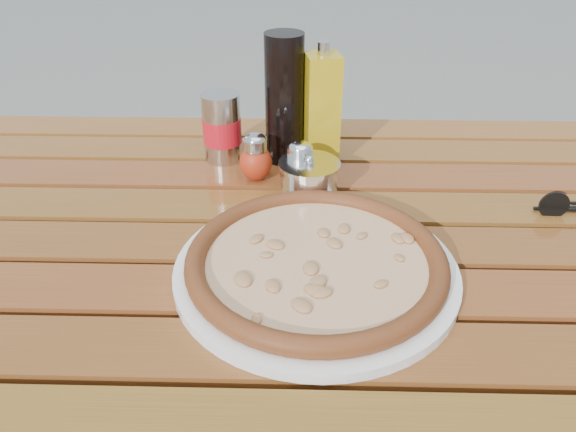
{
  "coord_description": "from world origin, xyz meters",
  "views": [
    {
      "loc": [
        0.02,
        -0.64,
        1.19
      ],
      "look_at": [
        0.0,
        0.02,
        0.78
      ],
      "focal_mm": 35.0,
      "sensor_mm": 36.0,
      "label": 1
    }
  ],
  "objects_px": {
    "pepper_shaker": "(256,158)",
    "sunglasses": "(575,206)",
    "plate": "(316,270)",
    "oregano_shaker": "(300,167)",
    "olive_oil_cruet": "(322,110)",
    "pizza": "(316,260)",
    "soda_can": "(222,128)",
    "dark_bottle": "(284,99)",
    "parmesan_tin": "(309,179)",
    "table": "(288,285)"
  },
  "relations": [
    {
      "from": "oregano_shaker",
      "to": "dark_bottle",
      "type": "distance_m",
      "value": 0.13
    },
    {
      "from": "olive_oil_cruet",
      "to": "pizza",
      "type": "bearing_deg",
      "value": -92.25
    },
    {
      "from": "table",
      "to": "dark_bottle",
      "type": "bearing_deg",
      "value": 92.67
    },
    {
      "from": "table",
      "to": "pepper_shaker",
      "type": "relative_size",
      "value": 17.07
    },
    {
      "from": "pizza",
      "to": "dark_bottle",
      "type": "xyz_separation_m",
      "value": [
        -0.05,
        0.34,
        0.09
      ]
    },
    {
      "from": "olive_oil_cruet",
      "to": "pepper_shaker",
      "type": "bearing_deg",
      "value": -148.41
    },
    {
      "from": "pizza",
      "to": "soda_can",
      "type": "height_order",
      "value": "soda_can"
    },
    {
      "from": "parmesan_tin",
      "to": "sunglasses",
      "type": "height_order",
      "value": "parmesan_tin"
    },
    {
      "from": "dark_bottle",
      "to": "sunglasses",
      "type": "bearing_deg",
      "value": -22.63
    },
    {
      "from": "plate",
      "to": "pepper_shaker",
      "type": "bearing_deg",
      "value": 110.22
    },
    {
      "from": "plate",
      "to": "soda_can",
      "type": "xyz_separation_m",
      "value": [
        -0.16,
        0.33,
        0.05
      ]
    },
    {
      "from": "pepper_shaker",
      "to": "sunglasses",
      "type": "bearing_deg",
      "value": -12.14
    },
    {
      "from": "table",
      "to": "pizza",
      "type": "relative_size",
      "value": 3.06
    },
    {
      "from": "soda_can",
      "to": "sunglasses",
      "type": "bearing_deg",
      "value": -18.06
    },
    {
      "from": "soda_can",
      "to": "pizza",
      "type": "bearing_deg",
      "value": -64.5
    },
    {
      "from": "table",
      "to": "dark_bottle",
      "type": "relative_size",
      "value": 6.36
    },
    {
      "from": "pepper_shaker",
      "to": "sunglasses",
      "type": "height_order",
      "value": "pepper_shaker"
    },
    {
      "from": "dark_bottle",
      "to": "soda_can",
      "type": "relative_size",
      "value": 1.83
    },
    {
      "from": "pepper_shaker",
      "to": "olive_oil_cruet",
      "type": "relative_size",
      "value": 0.39
    },
    {
      "from": "oregano_shaker",
      "to": "table",
      "type": "bearing_deg",
      "value": -95.75
    },
    {
      "from": "pizza",
      "to": "sunglasses",
      "type": "xyz_separation_m",
      "value": [
        0.39,
        0.15,
        -0.01
      ]
    },
    {
      "from": "table",
      "to": "pizza",
      "type": "xyz_separation_m",
      "value": [
        0.04,
        -0.07,
        0.1
      ]
    },
    {
      "from": "dark_bottle",
      "to": "oregano_shaker",
      "type": "bearing_deg",
      "value": -75.51
    },
    {
      "from": "parmesan_tin",
      "to": "pepper_shaker",
      "type": "bearing_deg",
      "value": 147.04
    },
    {
      "from": "parmesan_tin",
      "to": "olive_oil_cruet",
      "type": "bearing_deg",
      "value": 80.49
    },
    {
      "from": "plate",
      "to": "pepper_shaker",
      "type": "relative_size",
      "value": 4.39
    },
    {
      "from": "table",
      "to": "soda_can",
      "type": "bearing_deg",
      "value": 114.95
    },
    {
      "from": "olive_oil_cruet",
      "to": "sunglasses",
      "type": "relative_size",
      "value": 1.9
    },
    {
      "from": "plate",
      "to": "olive_oil_cruet",
      "type": "xyz_separation_m",
      "value": [
        0.01,
        0.32,
        0.09
      ]
    },
    {
      "from": "pizza",
      "to": "olive_oil_cruet",
      "type": "relative_size",
      "value": 2.18
    },
    {
      "from": "plate",
      "to": "oregano_shaker",
      "type": "relative_size",
      "value": 4.39
    },
    {
      "from": "pepper_shaker",
      "to": "sunglasses",
      "type": "relative_size",
      "value": 0.74
    },
    {
      "from": "pizza",
      "to": "sunglasses",
      "type": "height_order",
      "value": "sunglasses"
    },
    {
      "from": "plate",
      "to": "pizza",
      "type": "relative_size",
      "value": 0.79
    },
    {
      "from": "table",
      "to": "soda_can",
      "type": "xyz_separation_m",
      "value": [
        -0.12,
        0.26,
        0.13
      ]
    },
    {
      "from": "soda_can",
      "to": "olive_oil_cruet",
      "type": "xyz_separation_m",
      "value": [
        0.17,
        -0.01,
        0.04
      ]
    },
    {
      "from": "oregano_shaker",
      "to": "olive_oil_cruet",
      "type": "xyz_separation_m",
      "value": [
        0.03,
        0.1,
        0.06
      ]
    },
    {
      "from": "table",
      "to": "pepper_shaker",
      "type": "xyz_separation_m",
      "value": [
        -0.06,
        0.19,
        0.11
      ]
    },
    {
      "from": "olive_oil_cruet",
      "to": "parmesan_tin",
      "type": "xyz_separation_m",
      "value": [
        -0.02,
        -0.12,
        -0.07
      ]
    },
    {
      "from": "table",
      "to": "plate",
      "type": "bearing_deg",
      "value": -62.62
    },
    {
      "from": "soda_can",
      "to": "parmesan_tin",
      "type": "xyz_separation_m",
      "value": [
        0.15,
        -0.13,
        -0.03
      ]
    },
    {
      "from": "table",
      "to": "sunglasses",
      "type": "distance_m",
      "value": 0.44
    },
    {
      "from": "pizza",
      "to": "plate",
      "type": "bearing_deg",
      "value": 63.43
    },
    {
      "from": "soda_can",
      "to": "parmesan_tin",
      "type": "relative_size",
      "value": 1.02
    },
    {
      "from": "dark_bottle",
      "to": "plate",
      "type": "bearing_deg",
      "value": -81.53
    },
    {
      "from": "soda_can",
      "to": "sunglasses",
      "type": "xyz_separation_m",
      "value": [
        0.55,
        -0.18,
        -0.04
      ]
    },
    {
      "from": "pepper_shaker",
      "to": "parmesan_tin",
      "type": "bearing_deg",
      "value": -32.96
    },
    {
      "from": "pizza",
      "to": "olive_oil_cruet",
      "type": "bearing_deg",
      "value": 87.75
    },
    {
      "from": "pizza",
      "to": "soda_can",
      "type": "bearing_deg",
      "value": 115.5
    },
    {
      "from": "pizza",
      "to": "oregano_shaker",
      "type": "height_order",
      "value": "oregano_shaker"
    }
  ]
}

